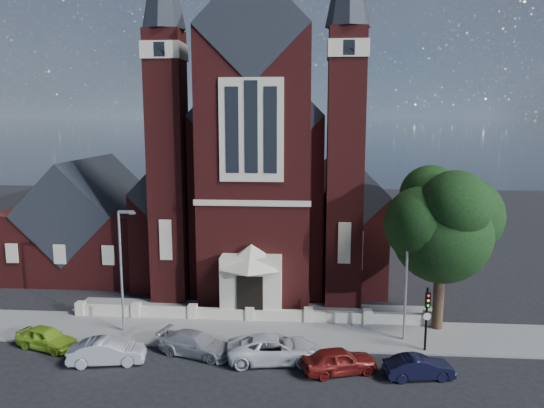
{
  "coord_description": "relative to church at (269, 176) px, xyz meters",
  "views": [
    {
      "loc": [
        4.13,
        -27.95,
        13.93
      ],
      "look_at": [
        1.1,
        12.0,
        7.29
      ],
      "focal_mm": 35.0,
      "sensor_mm": 36.0,
      "label": 1
    }
  ],
  "objects": [
    {
      "name": "ground",
      "position": [
        0.0,
        -7.94,
        -8.19
      ],
      "size": [
        120.0,
        120.0,
        0.0
      ],
      "primitive_type": "plane",
      "color": "black",
      "rests_on": "ground"
    },
    {
      "name": "pavement_strip",
      "position": [
        0.0,
        -18.44,
        -8.19
      ],
      "size": [
        60.0,
        5.0,
        0.12
      ],
      "primitive_type": "cube",
      "color": "slate",
      "rests_on": "ground"
    },
    {
      "name": "forecourt_paving",
      "position": [
        0.0,
        -14.44,
        -8.19
      ],
      "size": [
        26.0,
        3.0,
        0.14
      ],
      "primitive_type": "cube",
      "color": "slate",
      "rests_on": "ground"
    },
    {
      "name": "forecourt_wall",
      "position": [
        0.0,
        -16.44,
        -8.19
      ],
      "size": [
        24.0,
        0.4,
        0.9
      ],
      "primitive_type": "cube",
      "color": "beige",
      "rests_on": "ground"
    },
    {
      "name": "church",
      "position": [
        0.0,
        0.0,
        0.0
      ],
      "size": [
        20.01,
        34.9,
        29.2
      ],
      "color": "#4B1514",
      "rests_on": "ground"
    },
    {
      "name": "parish_hall",
      "position": [
        -16.0,
        -4.94,
        -4.17
      ],
      "size": [
        12.0,
        12.2,
        10.24
      ],
      "color": "#4B1514",
      "rests_on": "ground"
    },
    {
      "name": "street_tree",
      "position": [
        12.6,
        -17.23,
        -1.23
      ],
      "size": [
        6.4,
        6.6,
        10.7
      ],
      "color": "black",
      "rests_on": "ground"
    },
    {
      "name": "street_lamp_left",
      "position": [
        -7.91,
        -18.94,
        -3.59
      ],
      "size": [
        1.16,
        0.22,
        8.09
      ],
      "color": "gray",
      "rests_on": "ground"
    },
    {
      "name": "street_lamp_right",
      "position": [
        10.09,
        -18.94,
        -3.59
      ],
      "size": [
        1.16,
        0.22,
        8.09
      ],
      "color": "gray",
      "rests_on": "ground"
    },
    {
      "name": "traffic_signal",
      "position": [
        11.0,
        -20.52,
        -5.6
      ],
      "size": [
        0.28,
        0.42,
        4.0
      ],
      "color": "black",
      "rests_on": "ground"
    },
    {
      "name": "car_lime_van",
      "position": [
        -11.82,
        -21.67,
        -7.52
      ],
      "size": [
        4.22,
        2.72,
        1.34
      ],
      "primitive_type": "imported",
      "rotation": [
        0.0,
        0.0,
        1.25
      ],
      "color": "#8AB624",
      "rests_on": "ground"
    },
    {
      "name": "car_silver_a",
      "position": [
        -7.39,
        -23.33,
        -7.48
      ],
      "size": [
        4.48,
        2.26,
        1.41
      ],
      "primitive_type": "imported",
      "rotation": [
        0.0,
        0.0,
        1.76
      ],
      "color": "#95989C",
      "rests_on": "ground"
    },
    {
      "name": "car_silver_b",
      "position": [
        -2.58,
        -21.84,
        -7.52
      ],
      "size": [
        4.94,
        3.19,
        1.33
      ],
      "primitive_type": "imported",
      "rotation": [
        0.0,
        0.0,
        1.26
      ],
      "color": "gray",
      "rests_on": "ground"
    },
    {
      "name": "car_white_suv",
      "position": [
        2.1,
        -22.32,
        -7.43
      ],
      "size": [
        5.71,
        3.2,
        1.51
      ],
      "primitive_type": "imported",
      "rotation": [
        0.0,
        0.0,
        1.7
      ],
      "color": "silver",
      "rests_on": "ground"
    },
    {
      "name": "car_dark_red",
      "position": [
        5.75,
        -23.46,
        -7.48
      ],
      "size": [
        4.45,
        2.84,
        1.41
      ],
      "primitive_type": "imported",
      "rotation": [
        0.0,
        0.0,
        1.88
      ],
      "color": "maroon",
      "rests_on": "ground"
    },
    {
      "name": "car_navy",
      "position": [
        9.99,
        -23.74,
        -7.57
      ],
      "size": [
        3.88,
        1.88,
        1.22
      ],
      "primitive_type": "imported",
      "rotation": [
        0.0,
        0.0,
        1.73
      ],
      "color": "black",
      "rests_on": "ground"
    }
  ]
}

